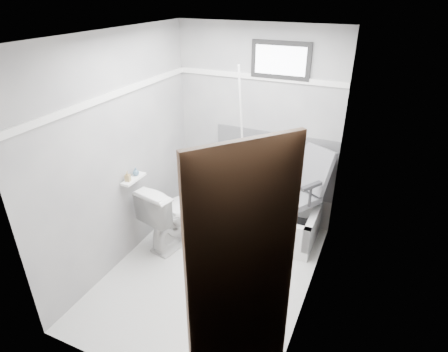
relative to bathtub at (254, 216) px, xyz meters
The scene contains 19 objects.
floor 0.97m from the bathtub, 99.19° to the right, with size 2.60×2.60×0.00m, color silver.
ceiling 2.38m from the bathtub, 99.19° to the right, with size 2.60×2.60×0.00m, color silver.
wall_back 1.07m from the bathtub, 112.13° to the left, with size 2.00×0.02×2.40m, color slate.
wall_front 2.44m from the bathtub, 93.86° to the right, with size 2.00×0.02×2.40m, color slate.
wall_left 1.78m from the bathtub, 141.05° to the right, with size 0.02×2.60×2.40m, color slate.
wall_right 1.60m from the bathtub, 47.59° to the right, with size 0.02×2.60×2.40m, color slate.
bathtub is the anchor object (origin of this frame).
office_chair 0.61m from the bathtub, ahead, with size 0.59×0.59×1.03m, color slate, non-canonical shape.
toilet 0.99m from the bathtub, 142.06° to the right, with size 0.45×0.80×0.79m, color white.
door 2.49m from the bathtub, 69.43° to the right, with size 0.78×0.78×2.00m, color brown, non-canonical shape.
window 1.85m from the bathtub, 74.34° to the left, with size 0.66×0.04×0.40m, color black, non-canonical shape.
backerboard 0.70m from the bathtub, 74.54° to the left, with size 1.50×0.02×0.78m, color #4C4C4F.
trim_back 1.66m from the bathtub, 112.85° to the left, with size 2.00×0.02×0.06m, color white.
trim_left 2.18m from the bathtub, 140.73° to the right, with size 0.02×2.60×0.06m, color white.
pole 0.88m from the bathtub, 150.52° to the left, with size 0.02×0.02×1.95m, color white.
shelf 1.54m from the bathtub, 141.48° to the right, with size 0.10×0.32×0.03m, color white.
soap_bottle_a 1.63m from the bathtub, 139.24° to the right, with size 0.05×0.05×0.11m, color #99804C.
soap_bottle_b 1.55m from the bathtub, 143.74° to the right, with size 0.07×0.07×0.09m, color slate.
faucet 0.59m from the bathtub, 135.87° to the left, with size 0.26×0.10×0.16m, color silver, non-canonical shape.
Camera 1 is at (1.40, -2.75, 2.74)m, focal length 30.00 mm.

